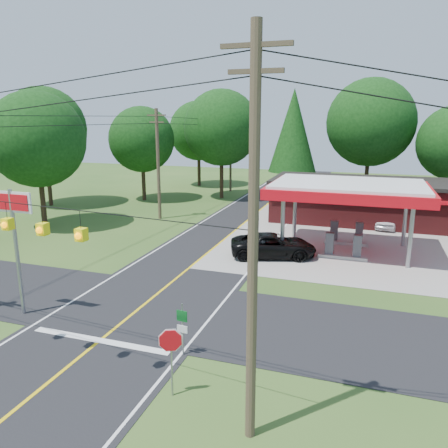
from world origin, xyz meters
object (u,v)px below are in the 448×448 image
(suv_car, at_px, (273,246))
(sedan_car, at_px, (387,220))
(big_stop_sign, at_px, (14,225))
(octagonal_stop_sign, at_px, (171,346))
(gas_canopy, at_px, (348,191))

(suv_car, relative_size, sedan_car, 1.40)
(big_stop_sign, distance_m, octagonal_stop_sign, 10.45)
(big_stop_sign, height_order, octagonal_stop_sign, big_stop_sign)
(gas_canopy, distance_m, octagonal_stop_sign, 19.69)
(octagonal_stop_sign, bearing_deg, suv_car, 90.00)
(big_stop_sign, bearing_deg, sedan_car, 54.11)
(sedan_car, distance_m, big_stop_sign, 29.24)
(octagonal_stop_sign, bearing_deg, sedan_car, 74.48)
(suv_car, xyz_separation_m, octagonal_stop_sign, (0.00, -16.01, 1.07))
(gas_canopy, relative_size, suv_car, 1.85)
(suv_car, height_order, sedan_car, suv_car)
(suv_car, distance_m, sedan_car, 13.31)
(gas_canopy, xyz_separation_m, big_stop_sign, (-14.00, -15.49, 0.17))
(gas_canopy, height_order, suv_car, gas_canopy)
(sedan_car, bearing_deg, gas_canopy, -104.55)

